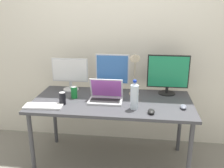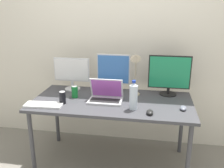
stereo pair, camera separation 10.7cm
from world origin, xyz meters
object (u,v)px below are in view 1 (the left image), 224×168
Objects in this scene: water_bottle at (134,96)px; soda_can_by_laptop at (74,92)px; work_desk at (112,106)px; desk_lamp at (135,66)px; keyboard_main at (43,106)px; mouse_by_keyboard at (151,111)px; laptop_silver at (106,96)px; soda_can_near_keyboard at (62,98)px; monitor_center at (112,72)px; mouse_by_laptop at (183,107)px; monitor_right at (168,74)px; monitor_left at (70,73)px.

water_bottle is 2.26× the size of soda_can_by_laptop.
desk_lamp is (0.22, 0.17, 0.40)m from work_desk.
mouse_by_keyboard reaches higher than keyboard_main.
mouse_by_keyboard is at bearing -29.08° from laptop_silver.
monitor_center is at bearing 44.28° from soda_can_near_keyboard.
desk_lamp reaches higher than mouse_by_laptop.
mouse_by_keyboard is at bearing -148.46° from mouse_by_laptop.
laptop_silver reaches higher than keyboard_main.
monitor_right is 0.91× the size of desk_lamp.
keyboard_main is at bearing -129.41° from soda_can_by_laptop.
work_desk is 3.81× the size of monitor_center.
monitor_left is at bearing 179.43° from monitor_center.
monitor_center is at bearing 120.36° from water_bottle.
work_desk is 0.69m from keyboard_main.
soda_can_near_keyboard is (0.04, -0.44, -0.14)m from monitor_left.
laptop_silver is at bearing 177.65° from mouse_by_laptop.
monitor_left reaches higher than work_desk.
mouse_by_keyboard is at bearing -29.57° from water_bottle.
keyboard_main is at bearing -169.05° from mouse_by_laptop.
mouse_by_laptop is 0.37× the size of water_bottle.
mouse_by_keyboard is at bearing -4.91° from keyboard_main.
monitor_right reaches higher than keyboard_main.
soda_can_near_keyboard is at bearing -160.89° from laptop_silver.
monitor_center is 0.61m from monitor_right.
mouse_by_laptop is 1.12m from soda_can_by_laptop.
laptop_silver reaches higher than soda_can_near_keyboard.
monitor_left is 1.30m from mouse_by_laptop.
laptop_silver is (-0.06, -0.02, 0.11)m from work_desk.
mouse_by_laptop reaches higher than keyboard_main.
monitor_center is 1.51× the size of water_bottle.
water_bottle is 0.68m from soda_can_by_laptop.
monitor_right reaches higher than monitor_center.
work_desk is 13.05× the size of soda_can_by_laptop.
desk_lamp is (-0.36, -0.11, 0.11)m from monitor_right.
monitor_left is 1.10m from monitor_right.
mouse_by_laptop is at bearing -7.60° from laptop_silver.
monitor_right is (0.61, 0.01, -0.00)m from monitor_center.
keyboard_main is at bearing -153.63° from desk_lamp.
monitor_center is 0.72m from mouse_by_keyboard.
water_bottle is at bearing -87.32° from desk_lamp.
soda_can_near_keyboard is at bearing -157.32° from monitor_right.
monitor_right is 0.39m from desk_lamp.
water_bottle is at bearing 149.37° from mouse_by_keyboard.
monitor_left is 0.46m from soda_can_near_keyboard.
soda_can_by_laptop is (-0.80, 0.30, 0.04)m from mouse_by_keyboard.
monitor_center is 0.86m from mouse_by_laptop.
monitor_left is at bearing 113.53° from soda_can_by_laptop.
monitor_right is 1.35m from keyboard_main.
laptop_silver is at bearing -32.99° from monitor_left.
mouse_by_laptop is (1.22, -0.40, -0.19)m from monitor_left.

